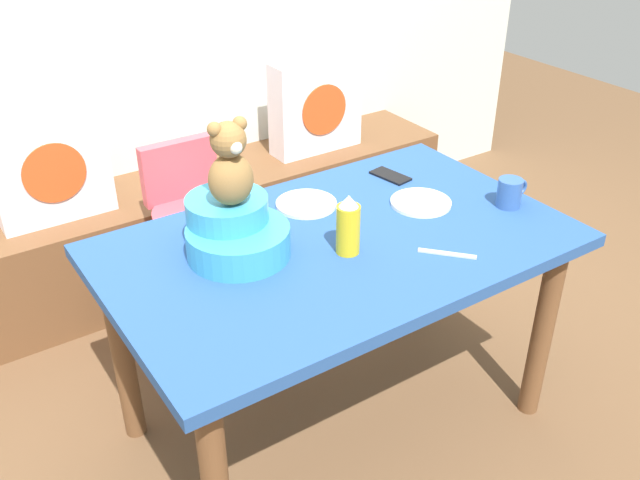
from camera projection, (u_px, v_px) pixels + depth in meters
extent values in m
plane|color=brown|center=(336.00, 419.00, 2.49)|extent=(8.00, 8.00, 0.00)
cube|color=brown|center=(189.00, 226.00, 3.22)|extent=(2.60, 0.44, 0.46)
cube|color=silver|center=(49.00, 166.00, 2.71)|extent=(0.44, 0.14, 0.44)
cylinder|color=#D84C1E|center=(55.00, 173.00, 2.66)|extent=(0.24, 0.01, 0.24)
cube|color=silver|center=(316.00, 105.00, 3.30)|extent=(0.44, 0.14, 0.44)
cylinder|color=#D84C1E|center=(324.00, 110.00, 3.25)|extent=(0.24, 0.01, 0.24)
cube|color=#264C8C|center=(338.00, 245.00, 2.12)|extent=(1.40, 0.86, 0.04)
cylinder|color=brown|center=(543.00, 331.00, 2.36)|extent=(0.07, 0.07, 0.70)
cylinder|color=brown|center=(122.00, 352.00, 2.26)|extent=(0.07, 0.07, 0.70)
cylinder|color=brown|center=(412.00, 244.00, 2.85)|extent=(0.07, 0.07, 0.70)
cylinder|color=#D84C59|center=(198.00, 221.00, 2.69)|extent=(0.34, 0.34, 0.10)
cube|color=#D84C59|center=(179.00, 170.00, 2.70)|extent=(0.30, 0.05, 0.24)
cube|color=white|center=(218.00, 226.00, 2.52)|extent=(0.30, 0.20, 0.02)
cylinder|color=silver|center=(187.00, 310.00, 2.66)|extent=(0.03, 0.03, 0.46)
cylinder|color=silver|center=(252.00, 287.00, 2.79)|extent=(0.03, 0.03, 0.46)
cylinder|color=silver|center=(158.00, 276.00, 2.86)|extent=(0.03, 0.03, 0.46)
cylinder|color=silver|center=(220.00, 256.00, 2.99)|extent=(0.03, 0.03, 0.46)
cylinder|color=#3697C2|center=(238.00, 242.00, 2.02)|extent=(0.30, 0.30, 0.09)
cylinder|color=#3697C2|center=(227.00, 209.00, 2.02)|extent=(0.24, 0.24, 0.07)
ellipsoid|color=olive|center=(231.00, 179.00, 1.93)|extent=(0.13, 0.11, 0.15)
sphere|color=olive|center=(228.00, 140.00, 1.87)|extent=(0.10, 0.10, 0.10)
sphere|color=beige|center=(236.00, 147.00, 1.85)|extent=(0.04, 0.04, 0.04)
sphere|color=olive|center=(214.00, 129.00, 1.84)|extent=(0.04, 0.04, 0.04)
sphere|color=olive|center=(240.00, 124.00, 1.87)|extent=(0.04, 0.04, 0.04)
cylinder|color=gold|center=(348.00, 229.00, 2.02)|extent=(0.07, 0.07, 0.15)
cone|color=white|center=(349.00, 201.00, 1.97)|extent=(0.06, 0.06, 0.03)
cylinder|color=#335999|center=(509.00, 193.00, 2.28)|extent=(0.08, 0.08, 0.09)
torus|color=#335999|center=(521.00, 188.00, 2.30)|extent=(0.06, 0.01, 0.06)
cylinder|color=white|center=(306.00, 204.00, 2.30)|extent=(0.20, 0.20, 0.01)
cylinder|color=white|center=(421.00, 203.00, 2.31)|extent=(0.20, 0.20, 0.01)
cube|color=black|center=(390.00, 176.00, 2.49)|extent=(0.09, 0.15, 0.01)
cube|color=silver|center=(447.00, 254.00, 2.04)|extent=(0.13, 0.14, 0.01)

